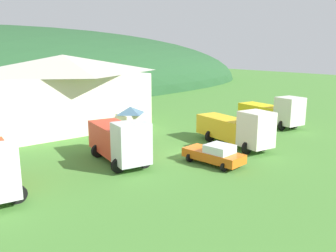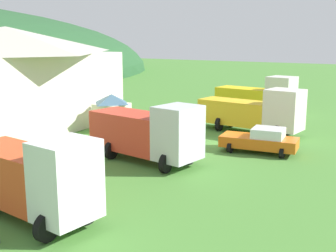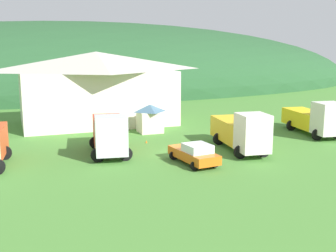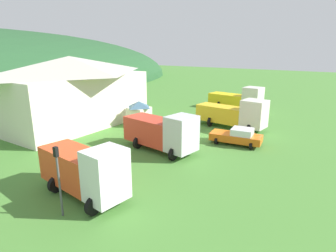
{
  "view_description": "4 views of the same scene",
  "coord_description": "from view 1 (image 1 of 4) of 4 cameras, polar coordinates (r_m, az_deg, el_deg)",
  "views": [
    {
      "loc": [
        -19.89,
        -21.71,
        8.98
      ],
      "look_at": [
        0.18,
        2.98,
        1.96
      ],
      "focal_mm": 38.08,
      "sensor_mm": 36.0,
      "label": 1
    },
    {
      "loc": [
        -26.74,
        -12.17,
        7.43
      ],
      "look_at": [
        -1.02,
        3.31,
        1.21
      ],
      "focal_mm": 46.14,
      "sensor_mm": 36.0,
      "label": 2
    },
    {
      "loc": [
        -13.23,
        -32.84,
        9.21
      ],
      "look_at": [
        -0.06,
        2.97,
        1.85
      ],
      "focal_mm": 46.18,
      "sensor_mm": 36.0,
      "label": 3
    },
    {
      "loc": [
        -25.97,
        -12.07,
        9.22
      ],
      "look_at": [
        -3.29,
        2.8,
        1.67
      ],
      "focal_mm": 30.28,
      "sensor_mm": 36.0,
      "label": 4
    }
  ],
  "objects": [
    {
      "name": "depot_building",
      "position": [
        41.65,
        -16.2,
        5.41
      ],
      "size": [
        18.12,
        10.69,
        8.23
      ],
      "color": "silver",
      "rests_on": "ground"
    },
    {
      "name": "heavy_rig_striped",
      "position": [
        33.32,
        11.06,
        -0.33
      ],
      "size": [
        3.68,
        8.48,
        3.62
      ],
      "rotation": [
        0.0,
        0.0,
        -1.69
      ],
      "color": "silver",
      "rests_on": "ground"
    },
    {
      "name": "flatbed_truck_yellow",
      "position": [
        43.34,
        16.65,
        2.25
      ],
      "size": [
        3.89,
        8.36,
        3.61
      ],
      "rotation": [
        0.0,
        0.0,
        -1.69
      ],
      "color": "silver",
      "rests_on": "ground"
    },
    {
      "name": "tow_truck_silver",
      "position": [
        28.44,
        -7.77,
        -2.23
      ],
      "size": [
        3.91,
        7.56,
        3.63
      ],
      "rotation": [
        0.0,
        0.0,
        -1.72
      ],
      "color": "silver",
      "rests_on": "ground"
    },
    {
      "name": "play_shed_cream",
      "position": [
        37.79,
        -6.0,
        0.98
      ],
      "size": [
        2.55,
        2.41,
        2.94
      ],
      "color": "beige",
      "rests_on": "ground"
    },
    {
      "name": "ground_plane",
      "position": [
        30.78,
        3.26,
        -4.55
      ],
      "size": [
        200.0,
        200.0,
        0.0
      ],
      "primitive_type": "plane",
      "color": "#477F33"
    },
    {
      "name": "service_pickup_orange",
      "position": [
        28.19,
        7.48,
        -4.48
      ],
      "size": [
        2.81,
        5.11,
        1.66
      ],
      "rotation": [
        0.0,
        0.0,
        -1.45
      ],
      "color": "orange",
      "rests_on": "ground"
    },
    {
      "name": "traffic_cone_near_pickup",
      "position": [
        33.41,
        -4.24,
        -3.19
      ],
      "size": [
        0.36,
        0.36,
        0.55
      ],
      "primitive_type": "cone",
      "color": "orange",
      "rests_on": "ground"
    }
  ]
}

